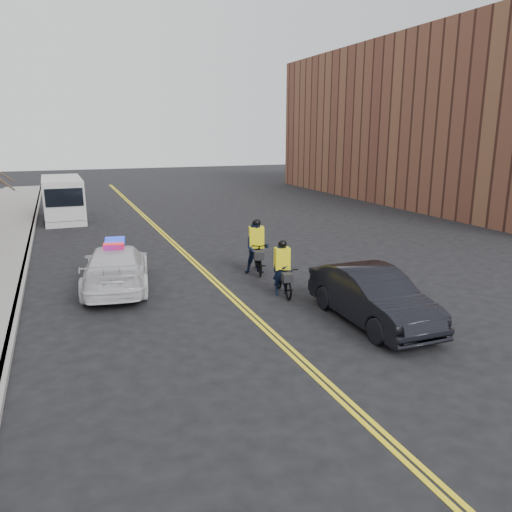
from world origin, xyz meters
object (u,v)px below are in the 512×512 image
Objects in this scene: police_cruiser at (116,267)px; cyclist_far at (256,252)px; cargo_van at (63,200)px; cyclist_near at (282,276)px; dark_sedan at (372,296)px.

police_cruiser is 4.82m from cyclist_far.
cargo_van is (-1.29, 14.29, 0.45)m from police_cruiser.
cyclist_near reaches higher than police_cruiser.
cyclist_near is 0.91× the size of cyclist_far.
dark_sedan is at bearing 145.77° from police_cruiser.
cyclist_far is (4.82, 0.05, 0.06)m from police_cruiser.
police_cruiser reaches higher than dark_sedan.
dark_sedan is 2.19× the size of cyclist_far.
police_cruiser is at bearing 137.40° from dark_sedan.
cargo_van is at bearing -76.06° from police_cruiser.
cargo_van reaches higher than cyclist_near.
police_cruiser is at bearing -164.79° from cyclist_far.
cargo_van is (-7.16, 19.78, 0.44)m from dark_sedan.
cyclist_near is 2.56m from cyclist_far.
cargo_van reaches higher than police_cruiser.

